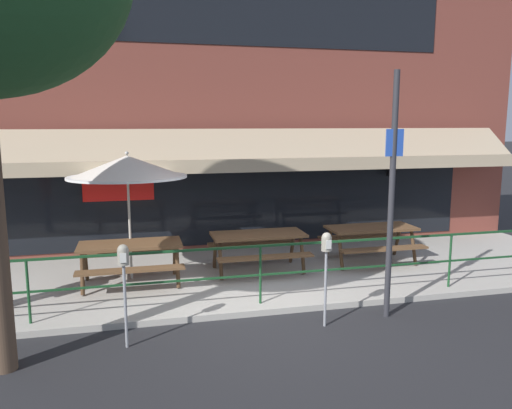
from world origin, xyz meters
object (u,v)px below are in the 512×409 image
patio_umbrella_left (127,168)px  parking_meter_far (326,251)px  picnic_table_left (130,252)px  picnic_table_right (371,234)px  parking_meter_near (124,265)px  picnic_table_centre (258,241)px  street_sign_pole (392,194)px

patio_umbrella_left → parking_meter_far: patio_umbrella_left is taller
picnic_table_left → picnic_table_right: 4.83m
parking_meter_near → picnic_table_left: bearing=88.6°
picnic_table_centre → patio_umbrella_left: size_ratio=0.76×
picnic_table_left → street_sign_pole: bearing=-29.8°
picnic_table_right → parking_meter_near: (-4.88, -2.66, 0.44)m
patio_umbrella_left → street_sign_pole: 4.65m
picnic_table_left → patio_umbrella_left: patio_umbrella_left is taller
patio_umbrella_left → street_sign_pole: street_sign_pole is taller
picnic_table_right → parking_meter_far: 3.35m
picnic_table_centre → picnic_table_right: 2.41m
picnic_table_left → picnic_table_centre: (2.41, 0.25, 0.00)m
picnic_table_right → street_sign_pole: bearing=-111.0°
picnic_table_centre → picnic_table_right: size_ratio=1.00×
picnic_table_left → parking_meter_far: bearing=-40.1°
street_sign_pole → picnic_table_right: bearing=69.0°
parking_meter_near → parking_meter_far: same height
patio_umbrella_left → parking_meter_far: 4.03m
picnic_table_centre → street_sign_pole: (1.45, -2.46, 1.22)m
patio_umbrella_left → parking_meter_near: 2.94m
parking_meter_far → street_sign_pole: size_ratio=0.38×
picnic_table_right → parking_meter_near: size_ratio=1.27×
patio_umbrella_left → street_sign_pole: (3.86, -2.59, -0.25)m
picnic_table_left → street_sign_pole: size_ratio=0.48×
parking_meter_near → patio_umbrella_left: bearing=88.8°
parking_meter_far → picnic_table_centre: bearing=98.3°
picnic_table_left → parking_meter_near: parking_meter_near is taller
picnic_table_left → patio_umbrella_left: 1.52m
picnic_table_right → patio_umbrella_left: patio_umbrella_left is taller
picnic_table_centre → picnic_table_right: bearing=1.0°
patio_umbrella_left → street_sign_pole: size_ratio=0.64×
picnic_table_centre → parking_meter_far: (0.38, -2.59, 0.44)m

